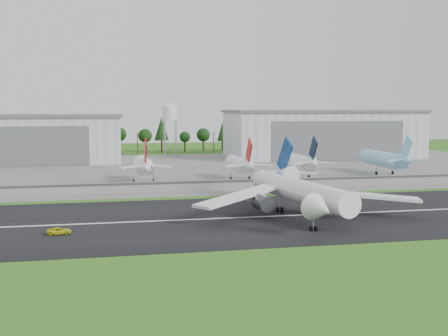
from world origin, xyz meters
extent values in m
plane|color=#275915|center=(0.00, 0.00, 0.00)|extent=(600.00, 600.00, 0.00)
cube|color=black|center=(0.00, 10.00, 0.05)|extent=(320.00, 60.00, 0.10)
cube|color=white|center=(0.00, 10.00, 0.11)|extent=(220.00, 1.00, 0.02)
cube|color=slate|center=(0.00, 120.00, 0.05)|extent=(320.00, 150.00, 0.10)
cube|color=gray|center=(0.00, 55.00, 1.75)|extent=(240.00, 0.50, 3.50)
cube|color=#38383A|center=(0.00, 54.70, 3.00)|extent=(240.00, 0.12, 0.70)
cube|color=silver|center=(-80.00, 165.00, 11.00)|extent=(95.00, 42.00, 22.00)
cube|color=#595B60|center=(-80.00, 165.00, 22.60)|extent=(97.00, 44.00, 1.20)
cube|color=#595B60|center=(-80.00, 143.85, 9.24)|extent=(66.50, 0.30, 18.04)
cube|color=silver|center=(75.00, 165.00, 12.00)|extent=(100.00, 45.00, 24.00)
cube|color=#595B60|center=(75.00, 165.00, 24.60)|extent=(102.00, 47.00, 1.20)
cube|color=#595B60|center=(75.00, 142.35, 10.08)|extent=(70.00, 0.30, 19.68)
cylinder|color=#99999E|center=(-8.00, 182.00, 10.00)|extent=(0.50, 0.50, 20.00)
cylinder|color=#99999E|center=(-2.00, 188.00, 10.00)|extent=(0.50, 0.50, 20.00)
cylinder|color=silver|center=(-5.00, 185.00, 23.50)|extent=(8.00, 8.00, 7.00)
cone|color=silver|center=(-5.00, 185.00, 28.20)|extent=(8.40, 8.40, 2.40)
cylinder|color=white|center=(8.20, 10.00, 6.20)|extent=(13.02, 44.35, 5.80)
cone|color=white|center=(4.05, -14.65, 6.20)|extent=(6.72, 6.88, 5.80)
cone|color=white|center=(12.60, 36.13, 7.40)|extent=(6.93, 9.79, 5.51)
cube|color=navy|center=(12.52, 35.64, 12.70)|extent=(2.08, 9.49, 11.13)
cube|color=white|center=(22.66, 5.54, 5.40)|extent=(28.28, 14.07, 2.65)
cylinder|color=#333338|center=(16.99, 4.97, 3.80)|extent=(4.66, 6.05, 3.80)
cube|color=white|center=(17.45, 34.81, 7.80)|extent=(9.37, 4.49, 0.98)
cube|color=white|center=(-6.92, 10.52, 5.40)|extent=(25.53, 21.42, 2.65)
cylinder|color=#333338|center=(-1.75, 8.13, 3.80)|extent=(4.66, 6.05, 3.80)
cube|color=white|center=(7.59, 36.47, 7.80)|extent=(9.46, 7.00, 0.98)
cube|color=#99999E|center=(7.54, 6.06, 1.70)|extent=(14.84, 31.24, 3.20)
cylinder|color=black|center=(4.26, 13.71, 0.85)|extent=(0.64, 1.55, 1.50)
imported|color=gold|center=(-48.66, 0.34, 0.80)|extent=(5.29, 2.87, 1.41)
cylinder|color=white|center=(-26.12, 80.00, 5.94)|extent=(5.88, 24.00, 5.88)
cone|color=white|center=(-26.12, 64.50, 6.94)|extent=(5.58, 7.00, 5.58)
cube|color=#AD120D|center=(-26.12, 65.00, 11.74)|extent=(0.45, 8.59, 10.02)
cylinder|color=#99999E|center=(-29.62, 78.00, 1.50)|extent=(0.32, 0.32, 3.00)
cylinder|color=#99999E|center=(-22.62, 78.00, 1.50)|extent=(0.32, 0.32, 3.00)
cylinder|color=black|center=(-29.62, 78.00, 0.80)|extent=(0.40, 1.40, 1.40)
cylinder|color=white|center=(9.05, 80.00, 5.68)|extent=(5.36, 24.00, 5.36)
cone|color=white|center=(9.05, 64.50, 6.68)|extent=(5.10, 7.00, 5.10)
cube|color=#AE0D10|center=(9.05, 65.00, 11.48)|extent=(0.45, 8.59, 10.02)
cylinder|color=#99999E|center=(5.55, 78.00, 1.50)|extent=(0.32, 0.32, 3.00)
cylinder|color=#99999E|center=(12.55, 78.00, 1.50)|extent=(0.32, 0.32, 3.00)
cylinder|color=black|center=(5.55, 78.00, 0.80)|extent=(0.40, 1.40, 1.40)
cylinder|color=white|center=(32.24, 80.00, 5.99)|extent=(5.98, 24.00, 5.98)
cone|color=white|center=(32.24, 64.50, 6.99)|extent=(5.68, 7.00, 5.68)
cube|color=black|center=(32.24, 65.00, 11.79)|extent=(0.45, 8.59, 10.02)
cylinder|color=#99999E|center=(28.74, 78.00, 1.50)|extent=(0.32, 0.32, 3.00)
cylinder|color=#99999E|center=(35.74, 78.00, 1.50)|extent=(0.32, 0.32, 3.00)
cylinder|color=black|center=(28.74, 78.00, 0.80)|extent=(0.40, 1.40, 1.40)
cylinder|color=#87C5EA|center=(69.29, 85.00, 6.09)|extent=(6.18, 30.00, 6.18)
cone|color=#87C5EA|center=(69.29, 66.50, 7.09)|extent=(5.87, 7.00, 5.87)
cube|color=#70CCE5|center=(69.29, 67.00, 11.89)|extent=(0.45, 8.59, 10.02)
cylinder|color=#99999E|center=(65.79, 83.00, 1.50)|extent=(0.32, 0.32, 3.00)
cylinder|color=#99999E|center=(72.79, 83.00, 1.50)|extent=(0.32, 0.32, 3.00)
cylinder|color=black|center=(65.79, 83.00, 0.80)|extent=(0.40, 1.40, 1.40)
camera|label=1|loc=(-37.92, -121.02, 27.01)|focal=45.00mm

